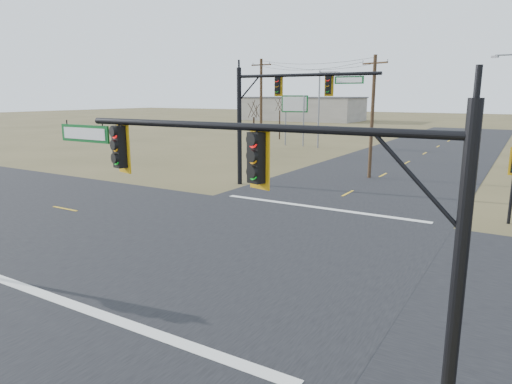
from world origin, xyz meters
The scene contains 14 objects.
ground centered at (0.00, 0.00, 0.00)m, with size 320.00×320.00×0.00m, color brown.
road_ew centered at (0.00, 0.00, 0.01)m, with size 160.00×14.00×0.02m, color black.
road_ns centered at (0.00, 0.00, 0.01)m, with size 14.00×160.00×0.02m, color black.
stop_bar_near centered at (0.00, -7.50, 0.03)m, with size 12.00×0.40×0.01m, color silver.
stop_bar_far centered at (0.00, 7.50, 0.03)m, with size 12.00×0.40×0.01m, color silver.
mast_arm_near centered at (4.85, -7.50, 4.49)m, with size 10.32×0.53×6.14m.
mast_arm_far centered at (-4.93, 11.16, 5.73)m, with size 9.89×0.60×8.02m.
utility_pole_near centered at (-0.59, 18.28, 4.72)m, with size 2.10×0.93×9.06m.
utility_pole_far centered at (-14.43, 25.54, 5.07)m, with size 2.39×0.34×9.78m.
highway_sign centered at (-15.64, 35.75, 4.36)m, with size 3.22×0.83×6.17m.
streetlight_c centered at (-11.94, 35.06, 5.05)m, with size 2.52×0.41×9.00m.
bare_tree_a centered at (-16.80, 27.97, 4.73)m, with size 2.74×2.74×5.98m.
bare_tree_b centered at (-21.17, 42.19, 5.00)m, with size 2.90×2.90×6.25m.
warehouse_left centered at (-40.00, 90.00, 2.75)m, with size 28.00×14.00×5.50m, color #A19A8F.
Camera 1 is at (9.71, -15.50, 6.18)m, focal length 32.00 mm.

